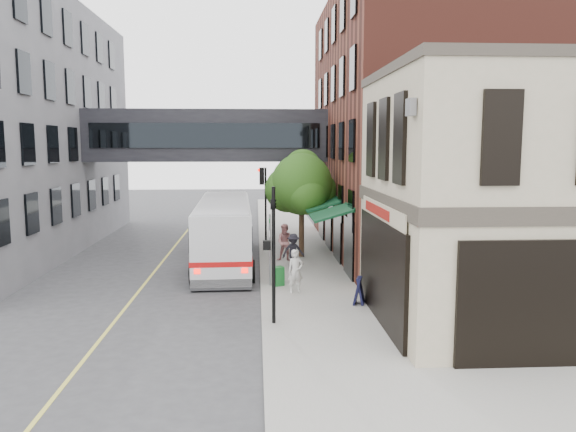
{
  "coord_description": "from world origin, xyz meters",
  "views": [
    {
      "loc": [
        -0.15,
        -15.89,
        5.98
      ],
      "look_at": [
        1.02,
        4.65,
        3.36
      ],
      "focal_mm": 35.0,
      "sensor_mm": 36.0,
      "label": 1
    }
  ],
  "objects": [
    {
      "name": "traffic_signal_far",
      "position": [
        0.26,
        17.0,
        3.34
      ],
      "size": [
        0.53,
        0.28,
        4.5
      ],
      "color": "black",
      "rests_on": "sidewalk_main"
    },
    {
      "name": "skyway_bridge",
      "position": [
        -3.0,
        18.0,
        6.5
      ],
      "size": [
        14.0,
        3.18,
        3.0
      ],
      "color": "black",
      "rests_on": "ground"
    },
    {
      "name": "traffic_signal_near",
      "position": [
        0.37,
        2.0,
        2.98
      ],
      "size": [
        0.44,
        0.22,
        4.6
      ],
      "color": "black",
      "rests_on": "sidewalk_main"
    },
    {
      "name": "lane_marking",
      "position": [
        -5.0,
        10.0,
        0.01
      ],
      "size": [
        0.12,
        40.0,
        0.01
      ],
      "primitive_type": "cube",
      "color": "#D8CC4C",
      "rests_on": "ground"
    },
    {
      "name": "street_tree",
      "position": [
        2.19,
        13.22,
        3.91
      ],
      "size": [
        3.8,
        3.2,
        5.6
      ],
      "color": "#382619",
      "rests_on": "sidewalk_main"
    },
    {
      "name": "street_sign_pole",
      "position": [
        0.39,
        7.0,
        1.93
      ],
      "size": [
        0.08,
        0.75,
        3.0
      ],
      "color": "gray",
      "rests_on": "sidewalk_main"
    },
    {
      "name": "ground",
      "position": [
        0.0,
        0.0,
        0.0
      ],
      "size": [
        120.0,
        120.0,
        0.0
      ],
      "primitive_type": "plane",
      "color": "#38383A",
      "rests_on": "ground"
    },
    {
      "name": "bus",
      "position": [
        -1.78,
        12.24,
        1.75
      ],
      "size": [
        3.1,
        11.67,
        3.12
      ],
      "color": "silver",
      "rests_on": "ground"
    },
    {
      "name": "brick_building",
      "position": [
        9.98,
        15.0,
        6.99
      ],
      "size": [
        13.76,
        18.0,
        14.0
      ],
      "color": "#59251C",
      "rests_on": "ground"
    },
    {
      "name": "newspaper_box",
      "position": [
        0.75,
        6.92,
        0.55
      ],
      "size": [
        0.51,
        0.49,
        0.8
      ],
      "primitive_type": "cube",
      "rotation": [
        0.0,
        0.0,
        0.43
      ],
      "color": "#166124",
      "rests_on": "sidewalk_main"
    },
    {
      "name": "pedestrian_c",
      "position": [
        1.58,
        10.13,
        0.98
      ],
      "size": [
        1.19,
        0.87,
        1.66
      ],
      "primitive_type": "imported",
      "rotation": [
        0.0,
        0.0,
        0.25
      ],
      "color": "black",
      "rests_on": "sidewalk_main"
    },
    {
      "name": "sidewalk_main",
      "position": [
        2.0,
        14.0,
        0.07
      ],
      "size": [
        4.0,
        60.0,
        0.15
      ],
      "primitive_type": "cube",
      "color": "gray",
      "rests_on": "ground"
    },
    {
      "name": "corner_building",
      "position": [
        8.97,
        2.0,
        4.21
      ],
      "size": [
        10.19,
        8.12,
        8.45
      ],
      "color": "tan",
      "rests_on": "ground"
    },
    {
      "name": "pedestrian_a",
      "position": [
        1.38,
        5.79,
        1.01
      ],
      "size": [
        0.71,
        0.55,
        1.72
      ],
      "primitive_type": "imported",
      "rotation": [
        0.0,
        0.0,
        0.23
      ],
      "color": "beige",
      "rests_on": "sidewalk_main"
    },
    {
      "name": "pedestrian_b",
      "position": [
        1.3,
        11.9,
        1.09
      ],
      "size": [
        1.06,
        0.91,
        1.87
      ],
      "primitive_type": "imported",
      "rotation": [
        0.0,
        0.0,
        -0.25
      ],
      "color": "tan",
      "rests_on": "sidewalk_main"
    },
    {
      "name": "sandwich_board",
      "position": [
        3.6,
        4.02,
        0.65
      ],
      "size": [
        0.51,
        0.65,
        1.01
      ],
      "primitive_type": "cube",
      "rotation": [
        0.0,
        0.0,
        -0.3
      ],
      "color": "black",
      "rests_on": "sidewalk_main"
    }
  ]
}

